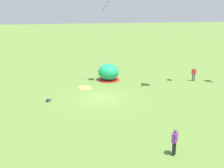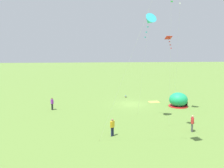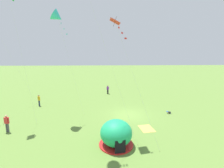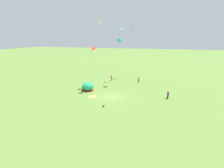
# 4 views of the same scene
# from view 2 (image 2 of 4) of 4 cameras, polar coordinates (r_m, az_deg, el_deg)

# --- Properties ---
(ground_plane) EXTENTS (300.00, 300.00, 0.00)m
(ground_plane) POSITION_cam_2_polar(r_m,az_deg,el_deg) (34.27, 5.05, -5.25)
(ground_plane) COLOR olive
(popup_tent) EXTENTS (2.81, 2.81, 2.10)m
(popup_tent) POSITION_cam_2_polar(r_m,az_deg,el_deg) (33.93, 16.95, -3.99)
(popup_tent) COLOR #1EAD6B
(popup_tent) RESTS_ON ground
(picnic_blanket) EXTENTS (1.82, 1.47, 0.01)m
(picnic_blanket) POSITION_cam_2_polar(r_m,az_deg,el_deg) (36.31, 10.91, -4.60)
(picnic_blanket) COLOR gold
(picnic_blanket) RESTS_ON ground
(toddler_crawling) EXTENTS (0.31, 0.55, 0.32)m
(toddler_crawling) POSITION_cam_2_polar(r_m,az_deg,el_deg) (39.25, 3.60, -3.25)
(toddler_crawling) COLOR black
(toddler_crawling) RESTS_ON ground
(person_strolling) EXTENTS (0.35, 0.57, 1.72)m
(person_strolling) POSITION_cam_2_polar(r_m,az_deg,el_deg) (23.74, 20.24, -9.42)
(person_strolling) COLOR #4C4C51
(person_strolling) RESTS_ON ground
(person_center_field) EXTENTS (0.42, 0.49, 1.72)m
(person_center_field) POSITION_cam_2_polar(r_m,az_deg,el_deg) (31.69, -15.37, -4.84)
(person_center_field) COLOR black
(person_center_field) RESTS_ON ground
(person_far_back) EXTENTS (0.48, 0.43, 1.72)m
(person_far_back) POSITION_cam_2_polar(r_m,az_deg,el_deg) (21.22, 0.09, -11.00)
(person_far_back) COLOR #1E2347
(person_far_back) RESTS_ON ground
(kite_red) EXTENTS (3.55, 3.61, 10.45)m
(kite_red) POSITION_cam_2_polar(r_m,az_deg,el_deg) (32.79, 14.66, 11.04)
(kite_red) COLOR silver
(kite_red) RESTS_ON ground
(kite_cyan) EXTENTS (1.60, 3.34, 12.31)m
(kite_cyan) POSITION_cam_2_polar(r_m,az_deg,el_deg) (25.79, 9.72, 16.00)
(kite_cyan) COLOR silver
(kite_cyan) RESTS_ON ground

